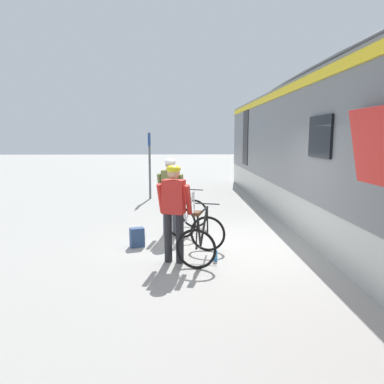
{
  "coord_description": "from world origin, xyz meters",
  "views": [
    {
      "loc": [
        -0.91,
        -7.27,
        2.25
      ],
      "look_at": [
        -0.67,
        0.62,
        1.05
      ],
      "focal_mm": 34.11,
      "sensor_mm": 36.0,
      "label": 1
    }
  ],
  "objects_px": {
    "train_car": "(381,150)",
    "platform_sign_post": "(149,154)",
    "bicycle_near_silver": "(188,216)",
    "backpack_on_platform": "(137,237)",
    "cyclist_far_in_red": "(174,205)",
    "bicycle_far_black": "(202,238)",
    "water_bottle_near_the_bikes": "(216,256)",
    "water_bottle_by_the_backpack": "(144,239)",
    "cyclist_near_in_olive": "(170,190)"
  },
  "relations": [
    {
      "from": "train_car",
      "to": "platform_sign_post",
      "type": "bearing_deg",
      "value": 132.8
    },
    {
      "from": "bicycle_near_silver",
      "to": "backpack_on_platform",
      "type": "height_order",
      "value": "bicycle_near_silver"
    },
    {
      "from": "cyclist_far_in_red",
      "to": "backpack_on_platform",
      "type": "xyz_separation_m",
      "value": [
        -0.78,
        0.94,
        -0.85
      ]
    },
    {
      "from": "bicycle_far_black",
      "to": "platform_sign_post",
      "type": "xyz_separation_m",
      "value": [
        -1.52,
        6.78,
        1.22
      ]
    },
    {
      "from": "train_car",
      "to": "water_bottle_near_the_bikes",
      "type": "distance_m",
      "value": 4.17
    },
    {
      "from": "train_car",
      "to": "platform_sign_post",
      "type": "xyz_separation_m",
      "value": [
        -5.32,
        5.74,
        -0.34
      ]
    },
    {
      "from": "backpack_on_platform",
      "to": "platform_sign_post",
      "type": "xyz_separation_m",
      "value": [
        -0.23,
        5.96,
        1.42
      ]
    },
    {
      "from": "bicycle_far_black",
      "to": "water_bottle_by_the_backpack",
      "type": "distance_m",
      "value": 1.58
    },
    {
      "from": "cyclist_near_in_olive",
      "to": "water_bottle_by_the_backpack",
      "type": "bearing_deg",
      "value": -126.55
    },
    {
      "from": "bicycle_near_silver",
      "to": "cyclist_far_in_red",
      "type": "bearing_deg",
      "value": -98.04
    },
    {
      "from": "cyclist_near_in_olive",
      "to": "water_bottle_by_the_backpack",
      "type": "xyz_separation_m",
      "value": [
        -0.55,
        -0.75,
        -0.95
      ]
    },
    {
      "from": "water_bottle_near_the_bikes",
      "to": "platform_sign_post",
      "type": "bearing_deg",
      "value": 104.35
    },
    {
      "from": "cyclist_near_in_olive",
      "to": "train_car",
      "type": "bearing_deg",
      "value": -9.22
    },
    {
      "from": "cyclist_far_in_red",
      "to": "bicycle_near_silver",
      "type": "distance_m",
      "value": 2.16
    },
    {
      "from": "train_car",
      "to": "platform_sign_post",
      "type": "distance_m",
      "value": 7.83
    },
    {
      "from": "cyclist_far_in_red",
      "to": "water_bottle_near_the_bikes",
      "type": "distance_m",
      "value": 1.21
    },
    {
      "from": "water_bottle_by_the_backpack",
      "to": "platform_sign_post",
      "type": "relative_size",
      "value": 0.09
    },
    {
      "from": "platform_sign_post",
      "to": "bicycle_far_black",
      "type": "bearing_deg",
      "value": -77.37
    },
    {
      "from": "water_bottle_near_the_bikes",
      "to": "bicycle_far_black",
      "type": "bearing_deg",
      "value": 158.14
    },
    {
      "from": "backpack_on_platform",
      "to": "water_bottle_near_the_bikes",
      "type": "xyz_separation_m",
      "value": [
        1.53,
        -0.92,
        -0.1
      ]
    },
    {
      "from": "train_car",
      "to": "bicycle_near_silver",
      "type": "height_order",
      "value": "train_car"
    },
    {
      "from": "cyclist_far_in_red",
      "to": "bicycle_near_silver",
      "type": "relative_size",
      "value": 1.42
    },
    {
      "from": "water_bottle_near_the_bikes",
      "to": "water_bottle_by_the_backpack",
      "type": "height_order",
      "value": "water_bottle_by_the_backpack"
    },
    {
      "from": "train_car",
      "to": "backpack_on_platform",
      "type": "relative_size",
      "value": 54.65
    },
    {
      "from": "bicycle_near_silver",
      "to": "water_bottle_by_the_backpack",
      "type": "xyz_separation_m",
      "value": [
        -0.95,
        -0.92,
        -0.3
      ]
    },
    {
      "from": "water_bottle_by_the_backpack",
      "to": "train_car",
      "type": "bearing_deg",
      "value": 0.35
    },
    {
      "from": "cyclist_near_in_olive",
      "to": "bicycle_near_silver",
      "type": "relative_size",
      "value": 1.42
    },
    {
      "from": "train_car",
      "to": "water_bottle_by_the_backpack",
      "type": "xyz_separation_m",
      "value": [
        -4.98,
        -0.03,
        -1.86
      ]
    },
    {
      "from": "bicycle_far_black",
      "to": "cyclist_near_in_olive",
      "type": "bearing_deg",
      "value": 109.61
    },
    {
      "from": "cyclist_near_in_olive",
      "to": "platform_sign_post",
      "type": "height_order",
      "value": "platform_sign_post"
    },
    {
      "from": "cyclist_far_in_red",
      "to": "water_bottle_by_the_backpack",
      "type": "distance_m",
      "value": 1.61
    },
    {
      "from": "cyclist_near_in_olive",
      "to": "bicycle_far_black",
      "type": "distance_m",
      "value": 1.97
    },
    {
      "from": "cyclist_near_in_olive",
      "to": "water_bottle_near_the_bikes",
      "type": "xyz_separation_m",
      "value": [
        0.86,
        -1.85,
        -0.95
      ]
    },
    {
      "from": "bicycle_near_silver",
      "to": "bicycle_far_black",
      "type": "bearing_deg",
      "value": -83.32
    },
    {
      "from": "water_bottle_by_the_backpack",
      "to": "water_bottle_near_the_bikes",
      "type": "bearing_deg",
      "value": -37.86
    },
    {
      "from": "cyclist_far_in_red",
      "to": "bicycle_near_silver",
      "type": "bearing_deg",
      "value": 81.96
    },
    {
      "from": "backpack_on_platform",
      "to": "bicycle_near_silver",
      "type": "bearing_deg",
      "value": 25.69
    },
    {
      "from": "cyclist_far_in_red",
      "to": "water_bottle_by_the_backpack",
      "type": "xyz_separation_m",
      "value": [
        -0.67,
        1.12,
        -0.95
      ]
    },
    {
      "from": "train_car",
      "to": "bicycle_near_silver",
      "type": "bearing_deg",
      "value": 167.57
    },
    {
      "from": "train_car",
      "to": "cyclist_far_in_red",
      "type": "height_order",
      "value": "train_car"
    },
    {
      "from": "train_car",
      "to": "platform_sign_post",
      "type": "relative_size",
      "value": 9.11
    },
    {
      "from": "cyclist_near_in_olive",
      "to": "bicycle_near_silver",
      "type": "xyz_separation_m",
      "value": [
        0.4,
        0.17,
        -0.65
      ]
    },
    {
      "from": "water_bottle_near_the_bikes",
      "to": "water_bottle_by_the_backpack",
      "type": "distance_m",
      "value": 1.8
    },
    {
      "from": "bicycle_near_silver",
      "to": "water_bottle_near_the_bikes",
      "type": "bearing_deg",
      "value": -77.04
    },
    {
      "from": "train_car",
      "to": "cyclist_far_in_red",
      "type": "distance_m",
      "value": 4.56
    },
    {
      "from": "train_car",
      "to": "cyclist_far_in_red",
      "type": "xyz_separation_m",
      "value": [
        -4.31,
        -1.15,
        -0.91
      ]
    },
    {
      "from": "cyclist_near_in_olive",
      "to": "backpack_on_platform",
      "type": "distance_m",
      "value": 1.43
    },
    {
      "from": "water_bottle_by_the_backpack",
      "to": "platform_sign_post",
      "type": "height_order",
      "value": "platform_sign_post"
    },
    {
      "from": "water_bottle_by_the_backpack",
      "to": "bicycle_near_silver",
      "type": "bearing_deg",
      "value": 43.84
    },
    {
      "from": "cyclist_near_in_olive",
      "to": "backpack_on_platform",
      "type": "bearing_deg",
      "value": -125.55
    }
  ]
}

